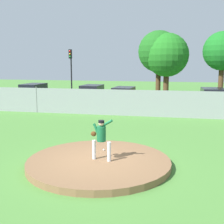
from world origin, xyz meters
TOP-DOWN VIEW (x-y plane):
  - ground_plane at (0.00, 6.00)m, footprint 80.00×80.00m
  - asphalt_strip at (0.00, 14.50)m, footprint 44.00×7.00m
  - pitchers_mound at (0.00, 0.00)m, footprint 5.20×5.20m
  - pitcher_youth at (0.11, -0.07)m, footprint 0.83×0.32m
  - baseball at (-0.06, 1.05)m, footprint 0.07×0.07m
  - chainlink_fence at (0.00, 10.00)m, footprint 36.55×0.07m
  - parked_car_teal at (-9.84, 14.61)m, footprint 1.96×4.54m
  - parked_car_silver at (5.68, 14.25)m, footprint 2.02×4.16m
  - parked_car_burgundy at (-1.56, 14.67)m, footprint 2.03×4.33m
  - parked_car_slate at (-4.43, 14.92)m, footprint 1.97×4.14m
  - traffic_cone_orange at (0.66, 14.70)m, footprint 0.40×0.40m
  - traffic_light_near at (-7.61, 18.48)m, footprint 0.28×0.46m
  - tree_broad_left at (0.98, 21.77)m, footprint 4.36×4.36m
  - tree_leaning_west at (1.82, 21.24)m, footprint 4.47×4.47m
  - tree_bushy_near at (7.24, 21.25)m, footprint 3.86×3.86m

SIDE VIEW (x-z plane):
  - ground_plane at x=0.00m, z-range 0.00..0.00m
  - asphalt_strip at x=0.00m, z-range 0.00..0.01m
  - pitchers_mound at x=0.00m, z-range 0.00..0.23m
  - traffic_cone_orange at x=0.66m, z-range -0.01..0.54m
  - baseball at x=-0.06m, z-range 0.23..0.31m
  - parked_car_burgundy at x=-1.56m, z-range -0.03..1.55m
  - parked_car_silver at x=5.68m, z-range -0.04..1.63m
  - parked_car_slate at x=-4.43m, z-range -0.04..1.66m
  - parked_car_teal at x=-9.84m, z-range -0.04..1.71m
  - chainlink_fence at x=0.00m, z-range -0.05..1.87m
  - pitcher_youth at x=0.11m, z-range 0.37..1.89m
  - traffic_light_near at x=-7.61m, z-range 0.90..5.83m
  - tree_leaning_west at x=1.82m, z-range 1.05..7.69m
  - tree_bushy_near at x=7.24m, z-range 1.37..8.07m
  - tree_broad_left at x=0.98m, z-range 1.26..8.22m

